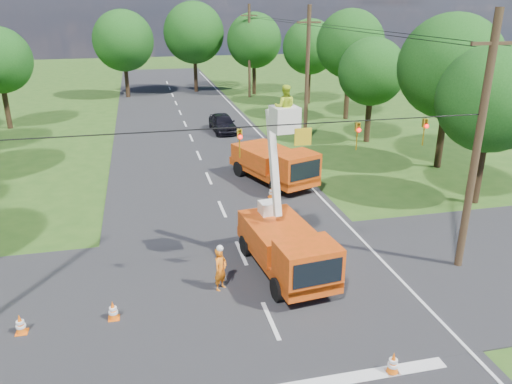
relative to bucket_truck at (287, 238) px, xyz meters
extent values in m
plane|color=#2A4F17|center=(-1.41, 17.00, -1.56)|extent=(140.00, 140.00, 0.00)
cube|color=black|center=(-1.41, 17.00, -1.56)|extent=(12.00, 100.00, 0.06)
cube|color=black|center=(-1.41, -1.00, -1.56)|extent=(56.00, 10.00, 0.07)
cube|color=silver|center=(4.19, 17.00, -1.56)|extent=(0.12, 90.00, 0.02)
cube|color=#E54610|center=(-0.02, 0.16, -0.86)|extent=(2.76, 6.02, 0.44)
cube|color=#E54610|center=(0.21, -1.91, -0.10)|extent=(2.30, 1.87, 1.45)
cube|color=black|center=(0.30, -2.73, -0.05)|extent=(1.84, 0.26, 0.92)
cube|color=#E54610|center=(-0.10, 0.93, -0.25)|extent=(2.66, 3.82, 0.97)
cylinder|color=black|center=(-0.83, -1.79, -1.11)|extent=(0.41, 0.92, 0.89)
cylinder|color=black|center=(1.20, -1.56, -1.11)|extent=(0.41, 0.92, 0.89)
cylinder|color=black|center=(-1.23, 1.88, -1.11)|extent=(0.41, 0.92, 0.89)
cylinder|color=black|center=(0.79, 2.10, -1.11)|extent=(0.41, 0.92, 0.89)
cube|color=silver|center=(-0.22, 1.99, 0.48)|extent=(0.80, 0.80, 0.53)
cube|color=silver|center=(-0.16, 1.46, 2.61)|extent=(0.41, 1.32, 4.21)
cube|color=silver|center=(-0.05, 0.45, 4.60)|extent=(1.02, 1.02, 0.92)
imported|color=#C6E526|center=(-0.05, 0.45, 5.05)|extent=(0.90, 0.78, 1.58)
cube|color=#E54610|center=(2.23, 10.57, -0.80)|extent=(4.28, 6.69, 0.47)
cube|color=#E54610|center=(2.99, 8.45, 0.01)|extent=(2.77, 2.45, 1.57)
cube|color=black|center=(3.29, 7.61, 0.07)|extent=(1.90, 0.73, 0.99)
cube|color=#E54610|center=(1.95, 11.36, -0.14)|extent=(3.62, 4.48, 1.05)
cylinder|color=black|center=(1.87, 8.33, -1.08)|extent=(0.64, 1.02, 0.96)
cylinder|color=black|center=(3.94, 9.07, -1.08)|extent=(0.64, 1.02, 0.96)
cylinder|color=black|center=(0.53, 12.08, -1.08)|extent=(0.64, 1.02, 0.96)
cylinder|color=black|center=(2.60, 12.82, -1.08)|extent=(0.64, 1.02, 0.96)
imported|color=orange|center=(-2.72, -0.60, -0.70)|extent=(0.73, 0.73, 1.71)
imported|color=black|center=(1.40, 23.53, -0.79)|extent=(2.03, 4.57, 1.53)
cone|color=#FF640D|center=(1.41, -6.23, -1.18)|extent=(0.36, 0.36, 0.70)
cube|color=#FF640D|center=(1.41, -6.23, -1.52)|extent=(0.38, 0.38, 0.04)
cylinder|color=white|center=(1.41, -6.23, -1.12)|extent=(0.26, 0.26, 0.09)
cylinder|color=white|center=(1.41, -6.23, -1.27)|extent=(0.31, 0.31, 0.09)
cone|color=#FF640D|center=(1.10, 4.54, -1.18)|extent=(0.36, 0.36, 0.70)
cube|color=#FF640D|center=(1.10, 4.54, -1.52)|extent=(0.38, 0.38, 0.04)
cylinder|color=white|center=(1.10, 4.54, -1.12)|extent=(0.26, 0.26, 0.09)
cylinder|color=white|center=(1.10, 4.54, -1.27)|extent=(0.31, 0.31, 0.09)
cone|color=#FF640D|center=(1.54, 8.06, -1.18)|extent=(0.36, 0.36, 0.70)
cube|color=#FF640D|center=(1.54, 8.06, -1.52)|extent=(0.38, 0.38, 0.04)
cylinder|color=white|center=(1.54, 8.06, -1.12)|extent=(0.26, 0.26, 0.09)
cylinder|color=white|center=(1.54, 8.06, -1.27)|extent=(0.31, 0.31, 0.09)
cone|color=#FF640D|center=(-6.60, -1.66, -1.18)|extent=(0.36, 0.36, 0.70)
cube|color=#FF640D|center=(-6.60, -1.66, -1.52)|extent=(0.38, 0.38, 0.04)
cylinder|color=white|center=(-6.60, -1.66, -1.12)|extent=(0.26, 0.26, 0.09)
cylinder|color=white|center=(-6.60, -1.66, -1.27)|extent=(0.31, 0.31, 0.09)
cone|color=#FF640D|center=(-9.50, -1.79, -1.18)|extent=(0.36, 0.36, 0.70)
cube|color=#FF640D|center=(-9.50, -1.79, -1.52)|extent=(0.38, 0.38, 0.04)
cylinder|color=white|center=(-9.50, -1.79, -1.12)|extent=(0.26, 0.26, 0.09)
cylinder|color=white|center=(-9.50, -1.79, -1.27)|extent=(0.31, 0.31, 0.09)
cone|color=#FF640D|center=(2.85, 12.92, -1.18)|extent=(0.36, 0.36, 0.70)
cube|color=#FF640D|center=(2.85, 12.92, -1.52)|extent=(0.38, 0.38, 0.04)
cylinder|color=white|center=(2.85, 12.92, -1.12)|extent=(0.26, 0.26, 0.09)
cylinder|color=white|center=(2.85, 12.92, -1.27)|extent=(0.31, 0.31, 0.09)
cylinder|color=#4C3823|center=(7.09, -1.00, 3.44)|extent=(0.30, 0.30, 10.00)
cube|color=#4C3823|center=(7.09, -1.00, 7.24)|extent=(1.80, 0.12, 0.12)
cylinder|color=#4C3823|center=(7.09, 19.00, 3.44)|extent=(0.30, 0.30, 10.00)
cube|color=#4C3823|center=(7.09, 19.00, 7.24)|extent=(1.80, 0.12, 0.12)
cylinder|color=#4C3823|center=(7.09, 39.00, 3.44)|extent=(0.30, 0.30, 10.00)
cube|color=#4C3823|center=(7.09, 39.00, 7.24)|extent=(1.80, 0.12, 0.12)
cylinder|color=black|center=(-1.91, -1.00, 4.74)|extent=(18.00, 0.04, 0.04)
cube|color=gold|center=(0.19, -1.00, 4.29)|extent=(0.60, 0.05, 0.60)
imported|color=gold|center=(-2.01, -1.00, 4.19)|extent=(0.16, 0.20, 1.00)
sphere|color=#FF0C0C|center=(-2.01, -1.12, 4.44)|extent=(0.14, 0.14, 0.14)
imported|color=gold|center=(2.19, -1.00, 4.19)|extent=(0.16, 0.20, 1.00)
sphere|color=#FF0C0C|center=(2.19, -1.12, 4.44)|extent=(0.14, 0.14, 0.14)
imported|color=gold|center=(4.79, -1.00, 4.19)|extent=(0.16, 0.20, 1.00)
sphere|color=#FF0C0C|center=(4.79, -1.12, 4.44)|extent=(0.14, 0.14, 0.14)
cylinder|color=#382616|center=(-16.21, 29.00, 0.47)|extent=(0.44, 0.44, 4.05)
cylinder|color=#382616|center=(12.09, 5.00, 0.42)|extent=(0.44, 0.44, 3.96)
sphere|color=#164813|center=(12.09, 5.00, 4.02)|extent=(5.40, 5.40, 5.40)
cylinder|color=#382616|center=(13.59, 11.00, 0.73)|extent=(0.44, 0.44, 4.58)
sphere|color=#164813|center=(13.59, 11.00, 4.89)|extent=(6.40, 6.40, 6.40)
cylinder|color=#382616|center=(11.79, 18.00, 0.33)|extent=(0.44, 0.44, 3.78)
sphere|color=#164813|center=(11.79, 18.00, 3.77)|extent=(5.00, 5.00, 5.00)
cylinder|color=#382616|center=(13.39, 26.00, 0.82)|extent=(0.44, 0.44, 4.75)
sphere|color=#164813|center=(13.39, 26.00, 5.14)|extent=(6.00, 6.00, 6.00)
cylinder|color=#382616|center=(12.39, 34.00, 0.51)|extent=(0.44, 0.44, 4.14)
sphere|color=#164813|center=(12.39, 34.00, 4.27)|extent=(5.60, 5.60, 5.60)
cylinder|color=#382616|center=(-6.41, 42.00, 0.64)|extent=(0.44, 0.44, 4.40)
sphere|color=#164813|center=(-6.41, 42.00, 4.64)|extent=(6.60, 6.60, 6.60)
cylinder|color=#382616|center=(1.59, 44.00, 0.86)|extent=(0.44, 0.44, 4.84)
sphere|color=#164813|center=(1.59, 44.00, 5.26)|extent=(7.00, 7.00, 7.00)
cylinder|color=#382616|center=(8.09, 41.00, 0.60)|extent=(0.44, 0.44, 4.31)
sphere|color=#164813|center=(8.09, 41.00, 4.52)|extent=(6.20, 6.20, 6.20)
camera|label=1|loc=(-5.12, -16.76, 8.59)|focal=35.00mm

